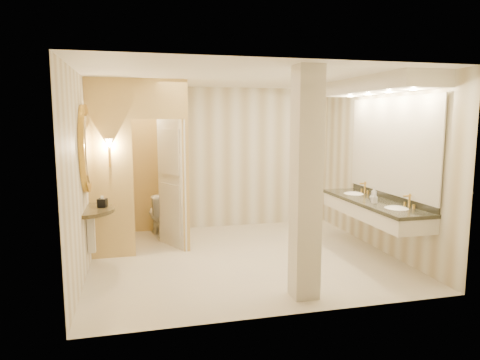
% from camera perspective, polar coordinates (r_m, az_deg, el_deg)
% --- Properties ---
extents(floor, '(4.50, 4.50, 0.00)m').
position_cam_1_polar(floor, '(6.65, 0.44, -10.29)').
color(floor, beige).
rests_on(floor, ground).
extents(ceiling, '(4.50, 4.50, 0.00)m').
position_cam_1_polar(ceiling, '(6.34, 0.47, 13.55)').
color(ceiling, white).
rests_on(ceiling, wall_back).
extents(wall_back, '(4.50, 0.02, 2.70)m').
position_cam_1_polar(wall_back, '(8.30, -2.92, 2.91)').
color(wall_back, beige).
rests_on(wall_back, floor).
extents(wall_front, '(4.50, 0.02, 2.70)m').
position_cam_1_polar(wall_front, '(4.46, 6.73, -1.59)').
color(wall_front, beige).
rests_on(wall_front, floor).
extents(wall_left, '(0.02, 4.00, 2.70)m').
position_cam_1_polar(wall_left, '(6.21, -20.13, 0.69)').
color(wall_left, beige).
rests_on(wall_left, floor).
extents(wall_right, '(0.02, 4.00, 2.70)m').
position_cam_1_polar(wall_right, '(7.24, 18.01, 1.77)').
color(wall_right, beige).
rests_on(wall_right, floor).
extents(toilet_closet, '(1.50, 1.55, 2.70)m').
position_cam_1_polar(toilet_closet, '(7.14, -10.28, 2.24)').
color(toilet_closet, '#CEBB6C').
rests_on(toilet_closet, floor).
extents(wall_sconce, '(0.14, 0.14, 0.42)m').
position_cam_1_polar(wall_sconce, '(6.57, -17.05, 4.56)').
color(wall_sconce, gold).
rests_on(wall_sconce, toilet_closet).
extents(vanity, '(0.75, 2.42, 2.09)m').
position_cam_1_polar(vanity, '(6.75, 17.82, 3.72)').
color(vanity, beige).
rests_on(vanity, floor).
extents(console_shelf, '(0.92, 0.92, 1.91)m').
position_cam_1_polar(console_shelf, '(6.20, -19.78, 0.58)').
color(console_shelf, black).
rests_on(console_shelf, floor).
extents(pillar, '(0.30, 0.30, 2.70)m').
position_cam_1_polar(pillar, '(4.99, 8.78, -0.61)').
color(pillar, beige).
rests_on(pillar, floor).
extents(tissue_box, '(0.14, 0.14, 0.12)m').
position_cam_1_polar(tissue_box, '(6.31, -17.88, -2.92)').
color(tissue_box, black).
rests_on(tissue_box, console_shelf).
extents(toilet, '(0.58, 0.85, 0.80)m').
position_cam_1_polar(toilet, '(7.90, -10.50, -4.45)').
color(toilet, white).
rests_on(toilet, floor).
extents(soap_bottle_a, '(0.08, 0.08, 0.15)m').
position_cam_1_polar(soap_bottle_a, '(6.59, 17.49, -2.32)').
color(soap_bottle_a, beige).
rests_on(soap_bottle_a, vanity).
extents(soap_bottle_b, '(0.08, 0.08, 0.10)m').
position_cam_1_polar(soap_bottle_b, '(6.87, 17.22, -2.09)').
color(soap_bottle_b, silver).
rests_on(soap_bottle_b, vanity).
extents(soap_bottle_c, '(0.10, 0.10, 0.23)m').
position_cam_1_polar(soap_bottle_c, '(6.68, 17.42, -1.82)').
color(soap_bottle_c, '#C6B28C').
rests_on(soap_bottle_c, vanity).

